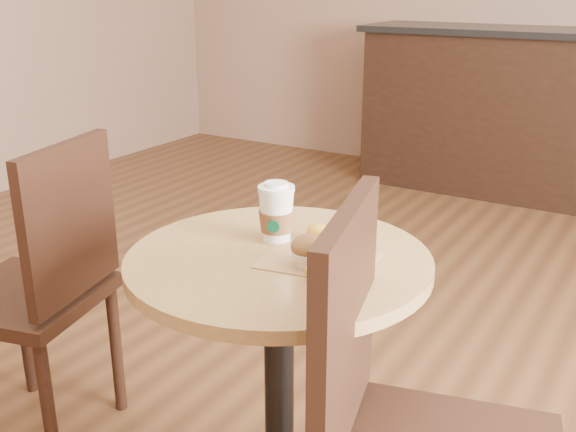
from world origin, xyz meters
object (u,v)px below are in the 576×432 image
Objects in this scene: cafe_table at (279,345)px; muffin at (308,251)px; chair_left at (42,284)px; banana at (327,251)px; coffee_cup at (276,215)px.

muffin is at bearing -13.70° from cafe_table.
banana is (0.88, 0.07, 0.27)m from chair_left.
chair_left is 11.97× the size of muffin.
banana is at bearing 80.70° from chair_left.
cafe_table is 9.72× the size of muffin.
muffin is at bearing -132.63° from banana.
chair_left is 0.92m from banana.
banana is at bearing 15.23° from cafe_table.
chair_left is at bearing 160.89° from banana.
coffee_cup is at bearing 140.50° from banana.
coffee_cup reaches higher than muffin.
coffee_cup is 0.17m from banana.
muffin is 0.05m from banana.
cafe_table is 0.30m from coffee_cup.
cafe_table is at bearing 171.54° from banana.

